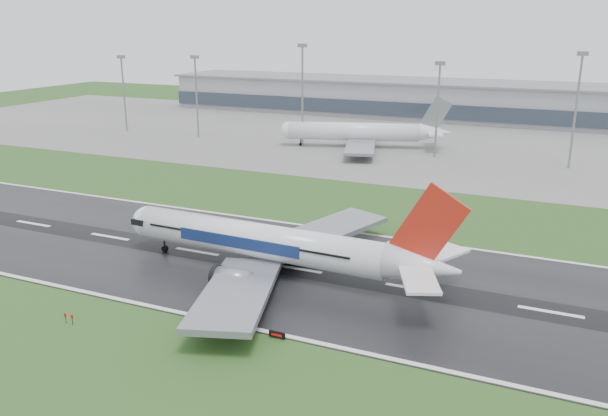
% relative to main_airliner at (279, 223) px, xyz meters
% --- Properties ---
extents(ground, '(520.00, 520.00, 0.00)m').
position_rel_main_airliner_xyz_m(ground, '(-18.12, 3.10, -8.84)').
color(ground, '#23481A').
rests_on(ground, ground).
extents(runway, '(400.00, 45.00, 0.10)m').
position_rel_main_airliner_xyz_m(runway, '(-18.12, 3.10, -8.79)').
color(runway, black).
rests_on(runway, ground).
extents(apron, '(400.00, 130.00, 0.08)m').
position_rel_main_airliner_xyz_m(apron, '(-18.12, 128.10, -8.80)').
color(apron, slate).
rests_on(apron, ground).
extents(terminal, '(240.00, 36.00, 15.00)m').
position_rel_main_airliner_xyz_m(terminal, '(-18.12, 188.10, -1.34)').
color(terminal, gray).
rests_on(terminal, ground).
extents(main_airliner, '(61.07, 58.34, 17.48)m').
position_rel_main_airliner_xyz_m(main_airliner, '(0.00, 0.00, 0.00)').
color(main_airliner, silver).
rests_on(main_airliner, runway).
extents(parked_airliner, '(69.81, 67.17, 16.71)m').
position_rel_main_airliner_xyz_m(parked_airliner, '(-23.26, 108.78, -0.41)').
color(parked_airliner, silver).
rests_on(parked_airliner, apron).
extents(runway_sign, '(2.26, 1.01, 1.04)m').
position_rel_main_airliner_xyz_m(runway_sign, '(9.41, -19.75, -8.32)').
color(runway_sign, black).
rests_on(runway_sign, ground).
extents(floodmast_0, '(0.64, 0.64, 27.22)m').
position_rel_main_airliner_xyz_m(floodmast_0, '(-116.07, 103.10, 4.77)').
color(floodmast_0, gray).
rests_on(floodmast_0, ground).
extents(floodmast_1, '(0.64, 0.64, 27.84)m').
position_rel_main_airliner_xyz_m(floodmast_1, '(-83.49, 103.10, 5.08)').
color(floodmast_1, gray).
rests_on(floodmast_1, ground).
extents(floodmast_2, '(0.64, 0.64, 32.33)m').
position_rel_main_airliner_xyz_m(floodmast_2, '(-41.96, 103.10, 7.32)').
color(floodmast_2, gray).
rests_on(floodmast_2, ground).
extents(floodmast_3, '(0.64, 0.64, 27.79)m').
position_rel_main_airliner_xyz_m(floodmast_3, '(2.94, 103.10, 5.05)').
color(floodmast_3, gray).
rests_on(floodmast_3, ground).
extents(floodmast_4, '(0.64, 0.64, 31.33)m').
position_rel_main_airliner_xyz_m(floodmast_4, '(41.38, 103.10, 6.82)').
color(floodmast_4, gray).
rests_on(floodmast_4, ground).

